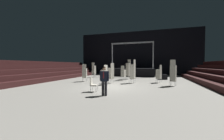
# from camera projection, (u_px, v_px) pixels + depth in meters

# --- Properties ---
(ground_plane) EXTENTS (22.00, 30.00, 0.10)m
(ground_plane) POSITION_uv_depth(u_px,v_px,m) (112.00, 87.00, 10.98)
(ground_plane) COLOR gray
(arena_end_wall) EXTENTS (22.00, 0.30, 8.00)m
(arena_end_wall) POSITION_uv_depth(u_px,v_px,m) (136.00, 53.00, 25.13)
(arena_end_wall) COLOR black
(arena_end_wall) RESTS_ON ground_plane
(bleacher_bank_left) EXTENTS (3.75, 24.00, 2.25)m
(bleacher_bank_left) POSITION_uv_depth(u_px,v_px,m) (35.00, 71.00, 14.64)
(bleacher_bank_left) COLOR black
(bleacher_bank_left) RESTS_ON ground_plane
(stage_riser) EXTENTS (6.68, 3.49, 5.20)m
(stage_riser) POSITION_uv_depth(u_px,v_px,m) (133.00, 72.00, 21.85)
(stage_riser) COLOR black
(stage_riser) RESTS_ON ground_plane
(man_with_tie) EXTENTS (0.57, 0.24, 1.70)m
(man_with_tie) POSITION_uv_depth(u_px,v_px,m) (104.00, 79.00, 7.80)
(man_with_tie) COLOR black
(man_with_tie) RESTS_ON ground_plane
(chair_stack_front_left) EXTENTS (0.59, 0.59, 1.96)m
(chair_stack_front_left) POSITION_uv_depth(u_px,v_px,m) (111.00, 73.00, 13.20)
(chair_stack_front_left) COLOR #B2B5BA
(chair_stack_front_left) RESTS_ON ground_plane
(chair_stack_front_right) EXTENTS (0.55, 0.55, 1.88)m
(chair_stack_front_right) POSITION_uv_depth(u_px,v_px,m) (85.00, 73.00, 14.47)
(chair_stack_front_right) COLOR #B2B5BA
(chair_stack_front_right) RESTS_ON ground_plane
(chair_stack_mid_left) EXTENTS (0.58, 0.58, 1.79)m
(chair_stack_mid_left) POSITION_uv_depth(u_px,v_px,m) (159.00, 74.00, 13.45)
(chair_stack_mid_left) COLOR #B2B5BA
(chair_stack_mid_left) RESTS_ON ground_plane
(chair_stack_mid_right) EXTENTS (0.53, 0.53, 2.31)m
(chair_stack_mid_right) POSITION_uv_depth(u_px,v_px,m) (133.00, 71.00, 13.13)
(chair_stack_mid_right) COLOR #B2B5BA
(chair_stack_mid_right) RESTS_ON ground_plane
(chair_stack_mid_centre) EXTENTS (0.59, 0.59, 2.48)m
(chair_stack_mid_centre) POSITION_uv_depth(u_px,v_px,m) (128.00, 69.00, 16.89)
(chair_stack_mid_centre) COLOR #B2B5BA
(chair_stack_mid_centre) RESTS_ON ground_plane
(chair_stack_rear_left) EXTENTS (0.56, 0.56, 2.22)m
(chair_stack_rear_left) POSITION_uv_depth(u_px,v_px,m) (173.00, 73.00, 11.32)
(chair_stack_rear_left) COLOR #B2B5BA
(chair_stack_rear_left) RESTS_ON ground_plane
(chair_stack_rear_right) EXTENTS (0.58, 0.58, 1.79)m
(chair_stack_rear_right) POSITION_uv_depth(u_px,v_px,m) (104.00, 75.00, 11.98)
(chair_stack_rear_right) COLOR #B2B5BA
(chair_stack_rear_right) RESTS_ON ground_plane
(chair_stack_rear_centre) EXTENTS (0.55, 0.55, 1.71)m
(chair_stack_rear_centre) POSITION_uv_depth(u_px,v_px,m) (123.00, 73.00, 15.69)
(chair_stack_rear_centre) COLOR #B2B5BA
(chair_stack_rear_centre) RESTS_ON ground_plane
(chair_stack_aisle_left) EXTENTS (0.49, 0.49, 2.14)m
(chair_stack_aisle_left) POSITION_uv_depth(u_px,v_px,m) (94.00, 70.00, 19.35)
(chair_stack_aisle_left) COLOR #B2B5BA
(chair_stack_aisle_left) RESTS_ON ground_plane
(equipment_road_case) EXTENTS (1.03, 0.82, 0.62)m
(equipment_road_case) POSITION_uv_depth(u_px,v_px,m) (163.00, 77.00, 16.49)
(equipment_road_case) COLOR black
(equipment_road_case) RESTS_ON ground_plane
(loose_chair_near_man) EXTENTS (0.49, 0.49, 0.95)m
(loose_chair_near_man) POSITION_uv_depth(u_px,v_px,m) (93.00, 84.00, 8.95)
(loose_chair_near_man) COLOR #B2B5BA
(loose_chair_near_man) RESTS_ON ground_plane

